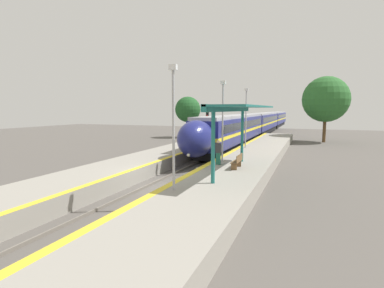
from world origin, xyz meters
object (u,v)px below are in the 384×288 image
object	(u,v)px
person_waiting	(218,152)
lamppost_mid	(223,116)
platform_bench	(238,161)
lamppost_near	(173,120)
train	(263,122)
railway_signal	(207,127)
lamppost_far	(246,114)

from	to	relation	value
person_waiting	lamppost_mid	bearing A→B (deg)	93.70
platform_bench	lamppost_near	size ratio (longest dim) A/B	0.29
train	lamppost_mid	world-z (taller)	lamppost_mid
person_waiting	platform_bench	bearing A→B (deg)	-27.15
lamppost_near	train	bearing A→B (deg)	93.21
lamppost_mid	railway_signal	bearing A→B (deg)	113.56
platform_bench	railway_signal	size ratio (longest dim) A/B	0.36
platform_bench	person_waiting	world-z (taller)	person_waiting
platform_bench	railway_signal	bearing A→B (deg)	115.97
railway_signal	lamppost_far	bearing A→B (deg)	-32.84
lamppost_near	lamppost_far	distance (m)	16.30
lamppost_mid	person_waiting	bearing A→B (deg)	-86.30
platform_bench	person_waiting	bearing A→B (deg)	152.85
person_waiting	train	bearing A→B (deg)	93.92
platform_bench	lamppost_far	distance (m)	10.69
person_waiting	lamppost_near	size ratio (longest dim) A/B	0.29
lamppost_far	train	bearing A→B (deg)	95.07
lamppost_near	lamppost_mid	bearing A→B (deg)	90.00
lamppost_mid	train	bearing A→B (deg)	93.93
platform_bench	lamppost_near	xyz separation A→B (m)	(-1.58, -6.10, 2.75)
person_waiting	railway_signal	size ratio (longest dim) A/B	0.37
railway_signal	lamppost_near	distance (m)	20.16
railway_signal	train	bearing A→B (deg)	84.33
train	lamppost_mid	size ratio (longest dim) A/B	13.02
railway_signal	platform_bench	bearing A→B (deg)	-64.03
lamppost_near	lamppost_far	xyz separation A→B (m)	(0.00, 16.30, 0.00)
railway_signal	lamppost_far	world-z (taller)	lamppost_far
person_waiting	lamppost_near	world-z (taller)	lamppost_near
platform_bench	lamppost_far	world-z (taller)	lamppost_far
railway_signal	lamppost_far	xyz separation A→B (m)	(4.95, -3.19, 1.44)
platform_bench	train	bearing A→B (deg)	96.07
platform_bench	lamppost_far	size ratio (longest dim) A/B	0.29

